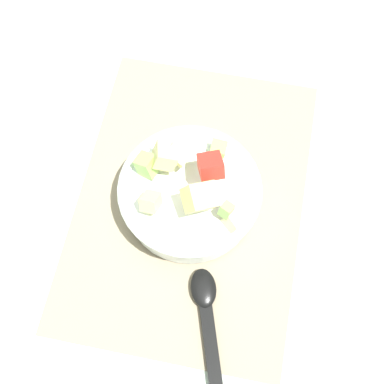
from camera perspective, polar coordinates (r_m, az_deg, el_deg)
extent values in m
plane|color=silver|center=(0.83, -0.13, -0.87)|extent=(2.40, 2.40, 0.00)
cube|color=gray|center=(0.83, -0.13, -0.79)|extent=(0.48, 0.34, 0.01)
cylinder|color=white|center=(0.80, 0.00, -0.44)|extent=(0.19, 0.19, 0.05)
torus|color=white|center=(0.78, 0.00, 0.30)|extent=(0.21, 0.21, 0.02)
cube|color=beige|center=(0.76, 4.57, -2.99)|extent=(0.04, 0.04, 0.03)
cube|color=#E5D684|center=(0.73, 0.81, -0.55)|extent=(0.05, 0.06, 0.05)
cube|color=#E5D684|center=(0.77, -2.81, 3.79)|extent=(0.04, 0.04, 0.04)
cube|color=#E5D684|center=(0.77, -1.24, 4.21)|extent=(0.05, 0.05, 0.04)
cube|color=#E5D684|center=(0.75, -4.31, -1.01)|extent=(0.04, 0.03, 0.03)
cube|color=#93C160|center=(0.78, -4.70, 2.79)|extent=(0.03, 0.04, 0.04)
cube|color=#9EC656|center=(0.80, 2.75, 4.56)|extent=(0.02, 0.02, 0.02)
cube|color=red|center=(0.75, 1.95, 2.72)|extent=(0.05, 0.05, 0.04)
cube|color=#93C160|center=(0.74, 3.59, -1.86)|extent=(0.02, 0.02, 0.02)
ellipsoid|color=black|center=(0.78, 1.19, -9.93)|extent=(0.06, 0.05, 0.01)
cube|color=black|center=(0.76, 2.34, -18.23)|extent=(0.19, 0.08, 0.01)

